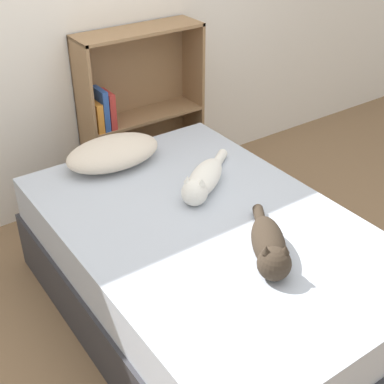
# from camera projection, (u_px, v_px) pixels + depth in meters

# --- Properties ---
(ground_plane) EXTENTS (8.00, 8.00, 0.00)m
(ground_plane) POSITION_uv_depth(u_px,v_px,m) (208.00, 313.00, 2.81)
(ground_plane) COLOR #846647
(wall_back) EXTENTS (8.00, 0.06, 2.50)m
(wall_back) POSITION_uv_depth(u_px,v_px,m) (67.00, 15.00, 3.14)
(wall_back) COLOR white
(wall_back) RESTS_ON ground_plane
(bed) EXTENTS (1.28, 1.93, 0.58)m
(bed) POSITION_uv_depth(u_px,v_px,m) (209.00, 272.00, 2.66)
(bed) COLOR #333338
(bed) RESTS_ON ground_plane
(pillow) EXTENTS (0.54, 0.34, 0.15)m
(pillow) POSITION_uv_depth(u_px,v_px,m) (113.00, 153.00, 2.95)
(pillow) COLOR beige
(pillow) RESTS_ON bed
(cat_light) EXTENTS (0.50, 0.40, 0.15)m
(cat_light) POSITION_uv_depth(u_px,v_px,m) (203.00, 181.00, 2.72)
(cat_light) COLOR white
(cat_light) RESTS_ON bed
(cat_dark) EXTENTS (0.35, 0.47, 0.16)m
(cat_dark) POSITION_uv_depth(u_px,v_px,m) (270.00, 247.00, 2.25)
(cat_dark) COLOR #33281E
(cat_dark) RESTS_ON bed
(bookshelf) EXTENTS (0.83, 0.26, 1.15)m
(bookshelf) POSITION_uv_depth(u_px,v_px,m) (136.00, 113.00, 3.58)
(bookshelf) COLOR #8E6B47
(bookshelf) RESTS_ON ground_plane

